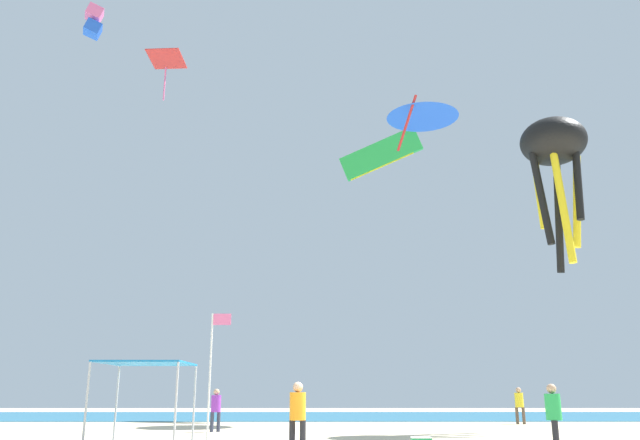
{
  "coord_description": "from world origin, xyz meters",
  "views": [
    {
      "loc": [
        -0.42,
        -17.2,
        1.52
      ],
      "look_at": [
        -0.27,
        8.54,
        8.68
      ],
      "focal_mm": 35.16,
      "sensor_mm": 36.0,
      "label": 1
    }
  ],
  "objects_px": {
    "kite_parafoil_green": "(381,155)",
    "kite_diamond_red": "(166,61)",
    "person_central": "(554,411)",
    "person_leftmost": "(216,406)",
    "banner_flag": "(212,366)",
    "kite_box_pink": "(94,21)",
    "kite_delta_blue": "(422,112)",
    "person_near_tent": "(298,411)",
    "person_rightmost": "(519,402)",
    "canopy_tent": "(147,367)",
    "kite_octopus_black": "(554,149)"
  },
  "relations": [
    {
      "from": "kite_octopus_black",
      "to": "kite_box_pink",
      "type": "distance_m",
      "value": 27.36
    },
    {
      "from": "person_rightmost",
      "to": "kite_diamond_red",
      "type": "bearing_deg",
      "value": 15.57
    },
    {
      "from": "canopy_tent",
      "to": "kite_diamond_red",
      "type": "height_order",
      "value": "kite_diamond_red"
    },
    {
      "from": "canopy_tent",
      "to": "banner_flag",
      "type": "height_order",
      "value": "banner_flag"
    },
    {
      "from": "person_leftmost",
      "to": "person_rightmost",
      "type": "relative_size",
      "value": 0.93
    },
    {
      "from": "person_rightmost",
      "to": "kite_box_pink",
      "type": "relative_size",
      "value": 0.9
    },
    {
      "from": "kite_box_pink",
      "to": "person_rightmost",
      "type": "bearing_deg",
      "value": -107.55
    },
    {
      "from": "person_near_tent",
      "to": "kite_delta_blue",
      "type": "xyz_separation_m",
      "value": [
        7.2,
        18.7,
        17.71
      ]
    },
    {
      "from": "kite_octopus_black",
      "to": "kite_diamond_red",
      "type": "relative_size",
      "value": 2.22
    },
    {
      "from": "banner_flag",
      "to": "kite_delta_blue",
      "type": "distance_m",
      "value": 25.5
    },
    {
      "from": "banner_flag",
      "to": "kite_diamond_red",
      "type": "bearing_deg",
      "value": 110.74
    },
    {
      "from": "canopy_tent",
      "to": "person_near_tent",
      "type": "xyz_separation_m",
      "value": [
        5.02,
        -3.24,
        -1.3
      ]
    },
    {
      "from": "canopy_tent",
      "to": "person_leftmost",
      "type": "relative_size",
      "value": 1.72
    },
    {
      "from": "person_near_tent",
      "to": "kite_parafoil_green",
      "type": "xyz_separation_m",
      "value": [
        5.06,
        23.78,
        16.8
      ]
    },
    {
      "from": "kite_box_pink",
      "to": "kite_delta_blue",
      "type": "xyz_separation_m",
      "value": [
        20.13,
        3.25,
        -4.34
      ]
    },
    {
      "from": "kite_parafoil_green",
      "to": "kite_delta_blue",
      "type": "xyz_separation_m",
      "value": [
        2.14,
        -5.08,
        0.91
      ]
    },
    {
      "from": "person_central",
      "to": "person_rightmost",
      "type": "bearing_deg",
      "value": -171.55
    },
    {
      "from": "person_leftmost",
      "to": "kite_delta_blue",
      "type": "xyz_separation_m",
      "value": [
        10.91,
        8.99,
        17.77
      ]
    },
    {
      "from": "kite_box_pink",
      "to": "person_central",
      "type": "bearing_deg",
      "value": -146.8
    },
    {
      "from": "person_near_tent",
      "to": "kite_octopus_black",
      "type": "bearing_deg",
      "value": 68.1
    },
    {
      "from": "canopy_tent",
      "to": "banner_flag",
      "type": "distance_m",
      "value": 2.72
    },
    {
      "from": "person_central",
      "to": "kite_parafoil_green",
      "type": "xyz_separation_m",
      "value": [
        -2.05,
        23.3,
        16.82
      ]
    },
    {
      "from": "banner_flag",
      "to": "kite_parafoil_green",
      "type": "height_order",
      "value": "kite_parafoil_green"
    },
    {
      "from": "person_central",
      "to": "kite_delta_blue",
      "type": "height_order",
      "value": "kite_delta_blue"
    },
    {
      "from": "person_central",
      "to": "kite_octopus_black",
      "type": "relative_size",
      "value": 0.25
    },
    {
      "from": "person_leftmost",
      "to": "person_central",
      "type": "height_order",
      "value": "person_central"
    },
    {
      "from": "canopy_tent",
      "to": "kite_parafoil_green",
      "type": "xyz_separation_m",
      "value": [
        10.08,
        20.53,
        15.5
      ]
    },
    {
      "from": "person_near_tent",
      "to": "kite_parafoil_green",
      "type": "relative_size",
      "value": 0.31
    },
    {
      "from": "person_central",
      "to": "kite_octopus_black",
      "type": "bearing_deg",
      "value": 176.42
    },
    {
      "from": "person_near_tent",
      "to": "kite_parafoil_green",
      "type": "distance_m",
      "value": 29.55
    },
    {
      "from": "person_leftmost",
      "to": "kite_octopus_black",
      "type": "relative_size",
      "value": 0.24
    },
    {
      "from": "kite_parafoil_green",
      "to": "kite_diamond_red",
      "type": "bearing_deg",
      "value": 25.8
    },
    {
      "from": "kite_parafoil_green",
      "to": "kite_delta_blue",
      "type": "distance_m",
      "value": 5.59
    },
    {
      "from": "kite_parafoil_green",
      "to": "kite_diamond_red",
      "type": "height_order",
      "value": "kite_diamond_red"
    },
    {
      "from": "person_near_tent",
      "to": "banner_flag",
      "type": "relative_size",
      "value": 0.47
    },
    {
      "from": "kite_box_pink",
      "to": "kite_parafoil_green",
      "type": "distance_m",
      "value": 20.5
    },
    {
      "from": "kite_box_pink",
      "to": "kite_delta_blue",
      "type": "distance_m",
      "value": 20.84
    },
    {
      "from": "canopy_tent",
      "to": "kite_parafoil_green",
      "type": "height_order",
      "value": "kite_parafoil_green"
    },
    {
      "from": "canopy_tent",
      "to": "kite_delta_blue",
      "type": "height_order",
      "value": "kite_delta_blue"
    },
    {
      "from": "person_central",
      "to": "kite_box_pink",
      "type": "xyz_separation_m",
      "value": [
        -20.03,
        14.98,
        22.07
      ]
    },
    {
      "from": "canopy_tent",
      "to": "kite_octopus_black",
      "type": "height_order",
      "value": "kite_octopus_black"
    },
    {
      "from": "person_near_tent",
      "to": "kite_parafoil_green",
      "type": "bearing_deg",
      "value": 106.19
    },
    {
      "from": "person_central",
      "to": "kite_parafoil_green",
      "type": "height_order",
      "value": "kite_parafoil_green"
    },
    {
      "from": "person_leftmost",
      "to": "kite_parafoil_green",
      "type": "relative_size",
      "value": 0.29
    },
    {
      "from": "kite_diamond_red",
      "to": "kite_parafoil_green",
      "type": "bearing_deg",
      "value": 15.2
    },
    {
      "from": "kite_octopus_black",
      "to": "kite_delta_blue",
      "type": "xyz_separation_m",
      "value": [
        -4.51,
        8.92,
        6.13
      ]
    },
    {
      "from": "kite_delta_blue",
      "to": "banner_flag",
      "type": "bearing_deg",
      "value": -170.92
    },
    {
      "from": "person_central",
      "to": "kite_octopus_black",
      "type": "distance_m",
      "value": 15.57
    },
    {
      "from": "canopy_tent",
      "to": "kite_diamond_red",
      "type": "xyz_separation_m",
      "value": [
        -4.79,
        17.51,
        21.13
      ]
    },
    {
      "from": "canopy_tent",
      "to": "kite_delta_blue",
      "type": "relative_size",
      "value": 0.47
    }
  ]
}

